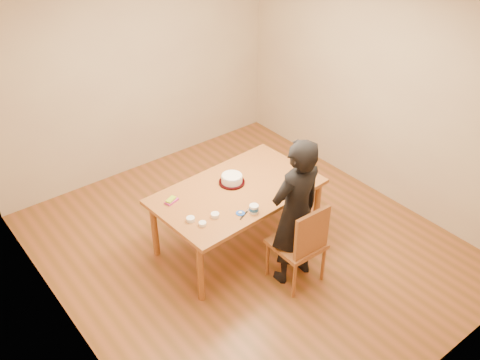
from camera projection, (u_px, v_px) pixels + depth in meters
room_shell at (228, 128)px, 5.48m from camera, size 4.00×4.50×2.70m
dining_table at (237, 191)px, 5.62m from camera, size 1.81×1.14×0.04m
dining_chair at (297, 244)px, 5.35m from camera, size 0.48×0.48×0.04m
cake_plate at (232, 182)px, 5.70m from camera, size 0.28×0.28×0.02m
cake at (232, 179)px, 5.68m from camera, size 0.22×0.22×0.07m
frosting_dome at (232, 175)px, 5.65m from camera, size 0.22×0.22×0.03m
frosting_tub at (254, 209)px, 5.26m from camera, size 0.09×0.09×0.08m
frosting_lid at (240, 213)px, 5.26m from camera, size 0.09×0.09×0.01m
frosting_dollop at (240, 212)px, 5.26m from camera, size 0.04×0.04×0.02m
ramekin_green at (215, 215)px, 5.21m from camera, size 0.08×0.08×0.04m
ramekin_yellow at (191, 219)px, 5.16m from camera, size 0.08×0.08×0.04m
ramekin_multi at (202, 224)px, 5.10m from camera, size 0.07×0.07×0.04m
candy_box_pink at (172, 201)px, 5.42m from camera, size 0.16×0.11×0.02m
candy_box_green at (171, 200)px, 5.41m from camera, size 0.13×0.10×0.02m
spatula at (244, 215)px, 5.23m from camera, size 0.14×0.07×0.01m
person at (295, 213)px, 5.18m from camera, size 0.60×0.41×1.62m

